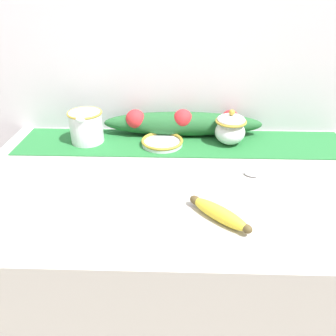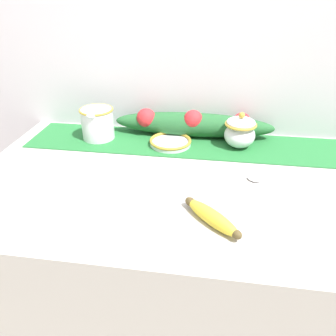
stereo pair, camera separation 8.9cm
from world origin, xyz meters
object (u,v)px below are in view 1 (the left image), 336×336
object	(u,v)px
small_dish	(162,142)
spoon	(247,173)
sugar_bowl	(230,129)
banana	(219,213)
cream_pitcher	(86,126)

from	to	relation	value
small_dish	spoon	size ratio (longest dim) A/B	0.88
small_dish	spoon	xyz separation A→B (m)	(0.26, -0.19, -0.01)
sugar_bowl	spoon	xyz separation A→B (m)	(0.03, -0.21, -0.05)
banana	cream_pitcher	bearing A→B (deg)	134.68
spoon	small_dish	bearing A→B (deg)	169.49
spoon	cream_pitcher	bearing A→B (deg)	-176.30
cream_pitcher	spoon	size ratio (longest dim) A/B	0.84
sugar_bowl	spoon	size ratio (longest dim) A/B	0.75
cream_pitcher	sugar_bowl	distance (m)	0.49
small_dish	spoon	bearing A→B (deg)	-36.00
banana	spoon	distance (m)	0.24
small_dish	cream_pitcher	bearing A→B (deg)	175.55
cream_pitcher	sugar_bowl	bearing A→B (deg)	-0.13
cream_pitcher	small_dish	xyz separation A→B (m)	(0.26, -0.02, -0.05)
cream_pitcher	sugar_bowl	xyz separation A→B (m)	(0.49, -0.00, -0.00)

